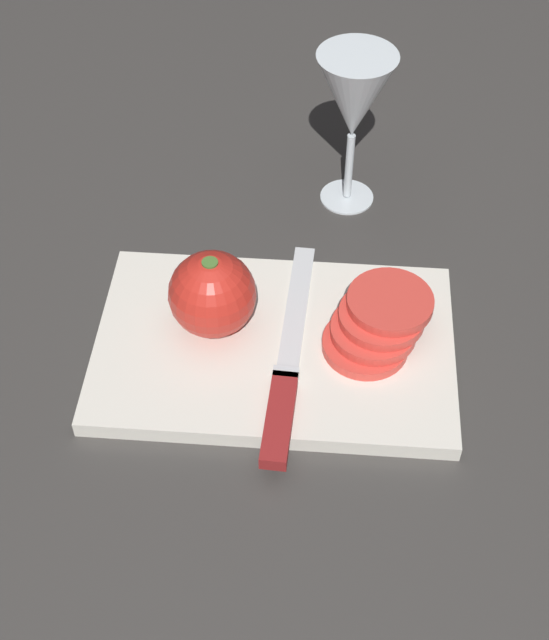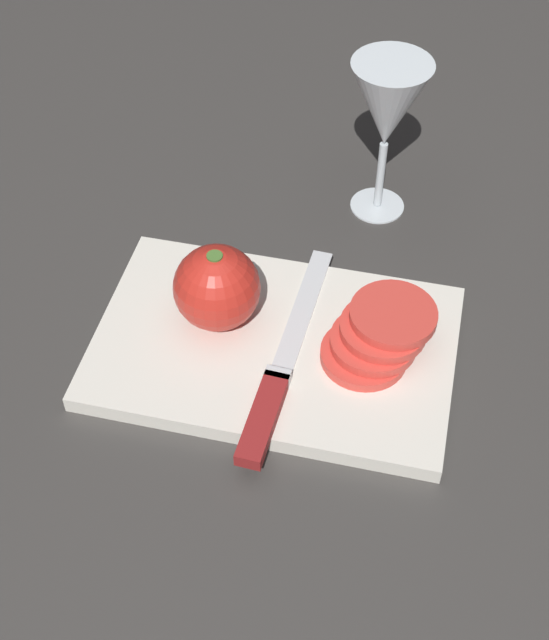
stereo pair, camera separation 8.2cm
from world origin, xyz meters
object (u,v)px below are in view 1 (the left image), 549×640
object	(u,v)px
knife	(283,395)
tomato_slice_stack_near	(378,323)
wine_glass	(354,101)
whole_tomato	(212,293)

from	to	relation	value
knife	tomato_slice_stack_near	world-z (taller)	tomato_slice_stack_near
wine_glass	tomato_slice_stack_near	world-z (taller)	wine_glass
knife	whole_tomato	bearing A→B (deg)	42.75
wine_glass	tomato_slice_stack_near	distance (m)	0.24
whole_tomato	tomato_slice_stack_near	distance (m)	0.16
whole_tomato	tomato_slice_stack_near	size ratio (longest dim) A/B	0.77
wine_glass	knife	distance (m)	0.32
knife	wine_glass	bearing A→B (deg)	-6.90
wine_glass	knife	size ratio (longest dim) A/B	0.67
wine_glass	tomato_slice_stack_near	size ratio (longest dim) A/B	1.66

